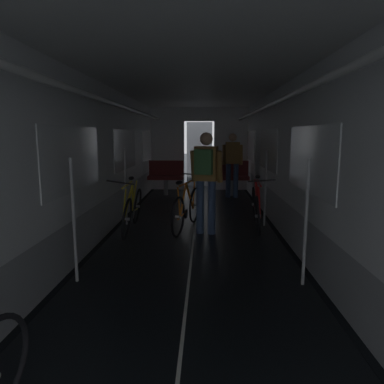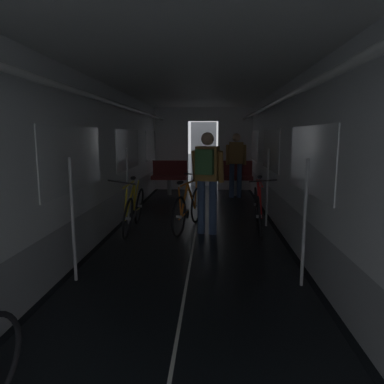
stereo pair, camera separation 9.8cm
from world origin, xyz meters
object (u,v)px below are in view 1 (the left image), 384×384
Objects in this scene: person_standing_near_bench at (232,161)px; bicycle_yellow at (132,209)px; bicycle_orange_in_aisle at (187,208)px; bench_seat_far_left at (166,174)px; bicycle_red at (256,207)px; bench_seat_far_right at (231,175)px; person_cyclist_aisle at (206,174)px.

bicycle_yellow is at bearing -119.92° from person_standing_near_bench.
person_standing_near_bench is (1.04, 3.31, 0.59)m from bicycle_orange_in_aisle.
bench_seat_far_left is 0.59× the size of bicycle_orange_in_aisle.
bench_seat_far_left is at bearing 119.37° from bicycle_red.
bicycle_yellow reaches higher than bicycle_red.
bench_seat_far_right is 0.59× the size of bicycle_orange_in_aisle.
bicycle_red is (0.19, -3.54, -0.18)m from bench_seat_far_right.
person_cyclist_aisle is 1.02× the size of bicycle_orange_in_aisle.
person_cyclist_aisle is at bearing -100.12° from bench_seat_far_right.
bench_seat_far_left is at bearing 101.76° from bicycle_orange_in_aisle.
bench_seat_far_right is 0.58× the size of person_standing_near_bench.
person_cyclist_aisle reaches higher than bicycle_yellow.
bicycle_red is at bearing -86.89° from bench_seat_far_right.
bench_seat_far_left is 0.58× the size of person_standing_near_bench.
bench_seat_far_left is 0.58× the size of bicycle_yellow.
bench_seat_far_right is 0.58× the size of person_cyclist_aisle.
bicycle_yellow is (-1.97, -3.81, -0.19)m from bench_seat_far_right.
bench_seat_far_right is 3.83m from bicycle_orange_in_aisle.
bicycle_orange_in_aisle is at bearing -105.65° from bench_seat_far_right.
bench_seat_far_right is at bearing 62.62° from bicycle_yellow.
bicycle_yellow is 1.42m from person_cyclist_aisle.
person_standing_near_bench is (1.97, 3.43, 0.60)m from bicycle_yellow.
bench_seat_far_right is at bearing 0.00° from bench_seat_far_left.
bicycle_orange_in_aisle is 3.52m from person_standing_near_bench.
bicycle_orange_in_aisle is (-1.23, -0.15, 0.00)m from bicycle_red.
bicycle_orange_in_aisle is at bearing -107.37° from person_standing_near_bench.
bench_seat_far_right is at bearing 93.11° from bicycle_red.
bicycle_yellow is 0.95m from bicycle_orange_in_aisle.
bench_seat_far_left is 0.58× the size of person_cyclist_aisle.
person_standing_near_bench is at bearing -89.59° from bench_seat_far_right.
bicycle_yellow is at bearing -117.38° from bench_seat_far_right.
bench_seat_far_left is 3.81m from bicycle_yellow.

